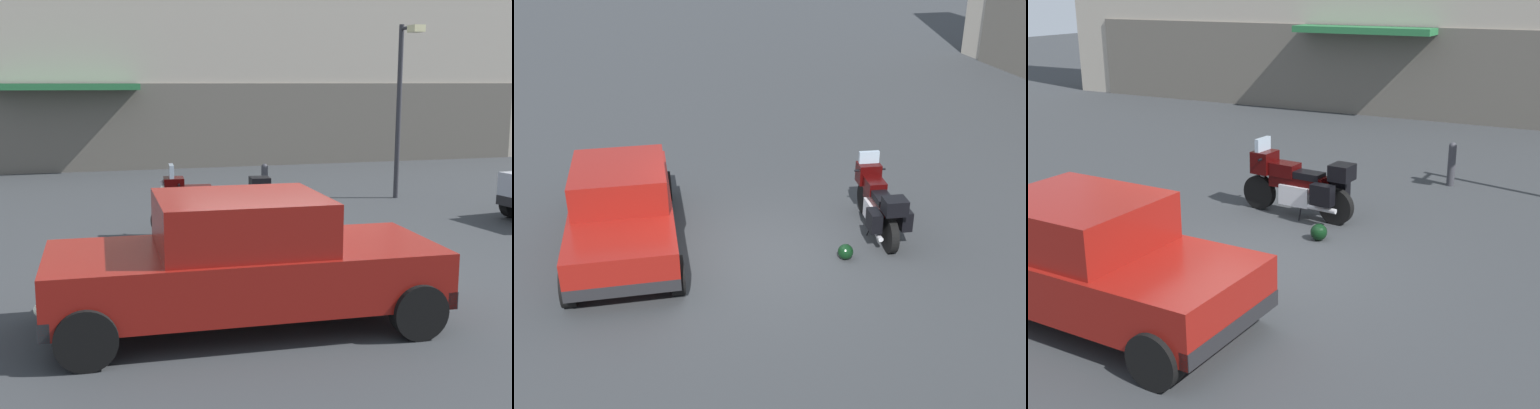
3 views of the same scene
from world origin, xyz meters
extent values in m
plane|color=#2D3033|center=(0.00, 0.00, 0.00)|extent=(80.00, 80.00, 0.00)
cube|color=#5C564E|center=(0.00, 12.58, 1.40)|extent=(26.80, 0.12, 2.80)
cube|color=#236638|center=(-2.85, 12.15, 2.70)|extent=(4.40, 1.10, 0.20)
cylinder|color=black|center=(-1.20, 2.56, 0.32)|extent=(0.65, 0.20, 0.64)
cylinder|color=black|center=(0.41, 2.39, 0.32)|extent=(0.65, 0.20, 0.64)
cylinder|color=#B7B7BC|center=(-1.19, 2.56, 0.75)|extent=(0.33, 0.10, 0.68)
cube|color=#B7B7BC|center=(-0.36, 2.47, 0.42)|extent=(0.64, 0.46, 0.36)
cube|color=black|center=(-0.36, 2.47, 0.66)|extent=(1.12, 0.39, 0.28)
cube|color=black|center=(-0.66, 2.50, 0.84)|extent=(0.55, 0.39, 0.24)
cube|color=black|center=(-0.16, 2.45, 0.80)|extent=(0.59, 0.36, 0.12)
cube|color=black|center=(-1.09, 2.55, 0.92)|extent=(0.40, 0.47, 0.40)
cube|color=#8C9EAD|center=(-1.13, 2.55, 1.22)|extent=(0.12, 0.41, 0.28)
sphere|color=#EAEACC|center=(-1.26, 2.56, 0.92)|extent=(0.14, 0.14, 0.14)
cylinder|color=black|center=(-1.01, 2.54, 1.02)|extent=(0.10, 0.62, 0.04)
cylinder|color=#B7B7BC|center=(0.22, 2.21, 0.30)|extent=(0.56, 0.15, 0.09)
cube|color=black|center=(0.26, 2.13, 0.58)|extent=(0.42, 0.24, 0.36)
cube|color=black|center=(0.32, 2.68, 0.58)|extent=(0.42, 0.24, 0.36)
cube|color=black|center=(0.51, 2.38, 0.95)|extent=(0.40, 0.43, 0.28)
cylinder|color=black|center=(-0.23, 2.28, 0.15)|extent=(0.04, 0.13, 0.29)
sphere|color=black|center=(0.47, 1.53, 0.14)|extent=(0.28, 0.28, 0.28)
cube|color=maroon|center=(-1.02, -2.24, 0.64)|extent=(4.58, 1.96, 0.64)
cube|color=maroon|center=(-1.07, -2.24, 1.26)|extent=(1.97, 1.70, 0.60)
cube|color=#8C9EAD|center=(-1.96, -2.19, 1.26)|extent=(0.13, 1.50, 0.51)
cube|color=#8C9EAD|center=(-0.17, -2.28, 1.26)|extent=(0.13, 1.50, 0.48)
cube|color=black|center=(-3.21, -2.14, 0.42)|extent=(0.20, 1.76, 0.20)
cube|color=black|center=(1.18, -2.34, 0.42)|extent=(0.20, 1.76, 0.20)
cylinder|color=black|center=(-2.85, -3.00, 0.32)|extent=(0.65, 0.25, 0.64)
cylinder|color=black|center=(-2.78, -1.32, 0.32)|extent=(0.65, 0.25, 0.64)
cylinder|color=black|center=(0.74, -3.16, 0.32)|extent=(0.65, 0.25, 0.64)
cylinder|color=black|center=(0.82, -1.48, 0.32)|extent=(0.65, 0.25, 0.64)
sphere|color=silver|center=(-3.29, -2.62, 0.54)|extent=(0.14, 0.14, 0.14)
sphere|color=silver|center=(-3.24, -1.65, 0.54)|extent=(0.14, 0.14, 0.14)
cylinder|color=#2D2D33|center=(4.90, 5.36, 2.10)|extent=(0.12, 0.12, 4.19)
cylinder|color=#2D2D33|center=(4.90, 5.01, 4.09)|extent=(0.08, 0.70, 0.08)
cube|color=beige|center=(4.90, 4.66, 4.04)|extent=(0.28, 0.36, 0.16)
cylinder|color=#333338|center=(1.60, 5.72, 0.42)|extent=(0.16, 0.16, 0.84)
sphere|color=#333338|center=(1.60, 5.72, 0.84)|extent=(0.16, 0.16, 0.16)
camera|label=1|loc=(-2.95, -9.52, 2.83)|focal=47.03mm
camera|label=2|loc=(9.38, -2.10, 5.61)|focal=43.39mm
camera|label=3|loc=(4.73, -8.04, 3.98)|focal=47.74mm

